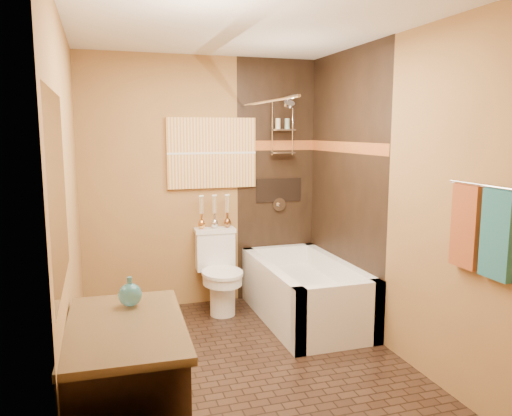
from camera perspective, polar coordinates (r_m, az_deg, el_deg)
name	(u,v)px	position (r m, az deg, el deg)	size (l,w,h in m)	color
floor	(246,365)	(3.99, -1.14, -17.51)	(3.00, 3.00, 0.00)	black
wall_left	(70,211)	(3.48, -20.54, -0.35)	(0.02, 3.00, 2.50)	#9E743D
wall_right	(390,197)	(4.11, 15.05, 1.25)	(0.02, 3.00, 2.50)	#9E743D
wall_back	(204,183)	(5.06, -6.00, 2.87)	(2.40, 0.02, 2.50)	#9E743D
wall_front	(341,250)	(2.24, 9.73, -4.72)	(2.40, 0.02, 2.50)	#9E743D
ceiling	(245,23)	(3.65, -1.27, 20.35)	(3.00, 3.00, 0.00)	silver
alcove_tile_back	(276,181)	(5.26, 2.33, 3.13)	(0.85, 0.01, 2.50)	black
alcove_tile_right	(344,187)	(4.75, 10.07, 2.40)	(0.01, 1.50, 2.50)	black
mosaic_band_back	(277,145)	(5.23, 2.39, 7.16)	(0.85, 0.01, 0.10)	#953B1B
mosaic_band_right	(345,147)	(4.72, 10.08, 6.86)	(0.01, 1.50, 0.10)	#953B1B
alcove_niche	(279,190)	(5.27, 2.60, 2.05)	(0.50, 0.01, 0.25)	black
shower_fixtures	(282,141)	(5.14, 3.05, 7.64)	(0.24, 0.33, 1.16)	silver
curtain_rod	(265,102)	(4.42, 1.05, 12.06)	(0.03, 0.03, 1.55)	silver
towel_bar	(483,186)	(3.23, 24.48, 2.34)	(0.02, 0.02, 0.55)	silver
towel_teal	(497,235)	(3.18, 25.87, -2.76)	(0.05, 0.22, 0.52)	#1B545B
towel_rust	(466,227)	(3.37, 22.85, -1.96)	(0.05, 0.22, 0.52)	brown
sunset_painting	(212,153)	(5.03, -5.07, 6.28)	(0.90, 0.04, 0.70)	orange
vanity_mirror	(58,190)	(2.45, -21.68, 1.88)	(0.01, 1.00, 0.90)	white
bathtub	(305,296)	(4.81, 5.57, -10.01)	(0.80, 1.50, 0.55)	white
toilet	(219,271)	(4.96, -4.21, -7.19)	(0.41, 0.61, 0.80)	white
vanity	(127,401)	(2.78, -14.55, -20.57)	(0.61, 0.96, 0.83)	black
teal_bottle	(130,292)	(2.82, -14.20, -9.25)	(0.13, 0.13, 0.20)	#2A727F
bud_vases	(214,211)	(5.01, -4.77, -0.30)	(0.34, 0.07, 0.33)	#D68F43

